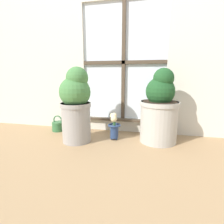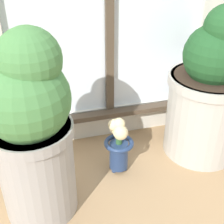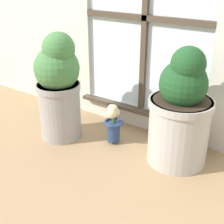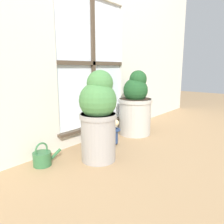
{
  "view_description": "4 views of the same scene",
  "coord_description": "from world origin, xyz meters",
  "px_view_note": "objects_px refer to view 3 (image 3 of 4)",
  "views": [
    {
      "loc": [
        0.3,
        -1.35,
        0.62
      ],
      "look_at": [
        -0.05,
        0.22,
        0.28
      ],
      "focal_mm": 28.0,
      "sensor_mm": 36.0,
      "label": 1
    },
    {
      "loc": [
        -0.35,
        -0.76,
        0.94
      ],
      "look_at": [
        -0.07,
        0.24,
        0.31
      ],
      "focal_mm": 50.0,
      "sensor_mm": 36.0,
      "label": 2
    },
    {
      "loc": [
        0.94,
        -1.2,
        1.05
      ],
      "look_at": [
        -0.02,
        0.2,
        0.24
      ],
      "focal_mm": 50.0,
      "sensor_mm": 36.0,
      "label": 3
    },
    {
      "loc": [
        -1.56,
        -0.97,
        0.72
      ],
      "look_at": [
        -0.05,
        0.26,
        0.32
      ],
      "focal_mm": 35.0,
      "sensor_mm": 36.0,
      "label": 4
    }
  ],
  "objects_px": {
    "potted_plant_left": "(59,86)",
    "flower_vase": "(113,123)",
    "potted_plant_right": "(180,113)",
    "watering_can": "(52,104)"
  },
  "relations": [
    {
      "from": "potted_plant_right",
      "to": "flower_vase",
      "type": "bearing_deg",
      "value": -174.62
    },
    {
      "from": "watering_can",
      "to": "flower_vase",
      "type": "bearing_deg",
      "value": -11.05
    },
    {
      "from": "potted_plant_left",
      "to": "flower_vase",
      "type": "height_order",
      "value": "potted_plant_left"
    },
    {
      "from": "potted_plant_left",
      "to": "flower_vase",
      "type": "relative_size",
      "value": 2.61
    },
    {
      "from": "flower_vase",
      "to": "watering_can",
      "type": "xyz_separation_m",
      "value": [
        -0.68,
        0.13,
        -0.09
      ]
    },
    {
      "from": "flower_vase",
      "to": "watering_can",
      "type": "height_order",
      "value": "flower_vase"
    },
    {
      "from": "potted_plant_left",
      "to": "potted_plant_right",
      "type": "height_order",
      "value": "potted_plant_left"
    },
    {
      "from": "potted_plant_left",
      "to": "watering_can",
      "type": "distance_m",
      "value": 0.52
    },
    {
      "from": "potted_plant_left",
      "to": "watering_can",
      "type": "relative_size",
      "value": 2.94
    },
    {
      "from": "potted_plant_right",
      "to": "flower_vase",
      "type": "distance_m",
      "value": 0.45
    }
  ]
}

